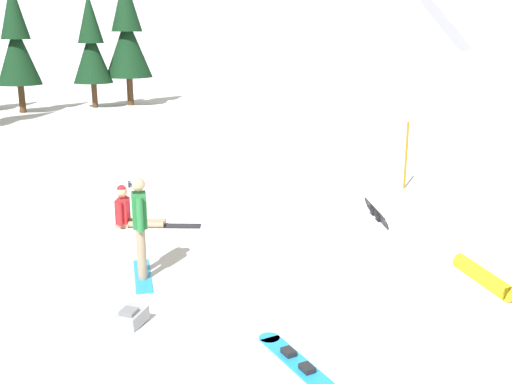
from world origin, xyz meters
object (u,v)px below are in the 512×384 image
object	(u,v)px
snowboarder_midground	(140,225)
backpack_grey	(132,317)
loose_snowboard_near_right	(375,213)
trail_marker_pole	(406,156)
pine_tree_twin	(91,46)
loose_snowboard_near_left	(482,276)
pine_tree_short	(127,35)
loose_snowboard_far_spare	(298,362)
pine_tree_young	(16,43)
snowboarder_background	(131,212)

from	to	relation	value
snowboarder_midground	backpack_grey	distance (m)	1.96
loose_snowboard_near_right	trail_marker_pole	bearing A→B (deg)	42.68
snowboarder_midground	backpack_grey	world-z (taller)	snowboarder_midground
trail_marker_pole	pine_tree_twin	bearing A→B (deg)	104.28
loose_snowboard_near_left	pine_tree_short	xyz separation A→B (m)	(-0.90, 27.56, 3.80)
backpack_grey	pine_tree_twin	bearing A→B (deg)	83.92
loose_snowboard_near_right	loose_snowboard_far_spare	bearing A→B (deg)	-131.12
pine_tree_twin	pine_tree_young	distance (m)	3.90
snowboarder_midground	loose_snowboard_near_left	world-z (taller)	snowboarder_midground
snowboarder_midground	snowboarder_background	distance (m)	2.95
snowboarder_midground	loose_snowboard_near_left	xyz separation A→B (m)	(5.28, -2.38, -0.81)
snowboarder_background	pine_tree_twin	xyz separation A→B (m)	(2.00, 21.98, 3.02)
pine_tree_short	pine_tree_young	distance (m)	5.97
loose_snowboard_far_spare	pine_tree_twin	distance (m)	28.61
snowboarder_background	pine_tree_young	bearing A→B (deg)	94.87
loose_snowboard_near_left	trail_marker_pole	bearing A→B (deg)	66.58
loose_snowboard_far_spare	loose_snowboard_near_right	xyz separation A→B (m)	(4.30, 4.93, 0.12)
pine_tree_twin	loose_snowboard_near_left	bearing A→B (deg)	-83.83
loose_snowboard_far_spare	trail_marker_pole	xyz separation A→B (m)	(6.52, 6.97, 0.88)
loose_snowboard_far_spare	backpack_grey	size ratio (longest dim) A/B	3.24
trail_marker_pole	pine_tree_twin	xyz separation A→B (m)	(-5.45, 21.43, 2.43)
trail_marker_pole	loose_snowboard_near_left	bearing A→B (deg)	-113.42
snowboarder_midground	pine_tree_short	xyz separation A→B (m)	(4.37, 25.18, 2.98)
pine_tree_short	pine_tree_young	bearing A→B (deg)	-168.27
snowboarder_midground	loose_snowboard_far_spare	xyz separation A→B (m)	(1.27, -3.56, -0.92)
snowboarder_midground	loose_snowboard_far_spare	bearing A→B (deg)	-70.36
pine_tree_twin	pine_tree_young	size ratio (longest dim) A/B	0.94
snowboarder_background	pine_tree_short	xyz separation A→B (m)	(4.03, 22.32, 3.61)
loose_snowboard_near_left	pine_tree_short	bearing A→B (deg)	91.88
backpack_grey	pine_tree_twin	world-z (taller)	pine_tree_twin
pine_tree_young	pine_tree_twin	bearing A→B (deg)	12.96
backpack_grey	pine_tree_young	world-z (taller)	pine_tree_young
pine_tree_young	snowboarder_midground	bearing A→B (deg)	-86.52
backpack_grey	pine_tree_short	size ratio (longest dim) A/B	0.08
loose_snowboard_near_right	pine_tree_twin	xyz separation A→B (m)	(-3.24, 23.47, 3.20)
loose_snowboard_far_spare	pine_tree_young	size ratio (longest dim) A/B	0.27
loose_snowboard_far_spare	loose_snowboard_near_left	bearing A→B (deg)	16.37
loose_snowboard_near_right	pine_tree_short	bearing A→B (deg)	92.88
snowboarder_midground	pine_tree_short	world-z (taller)	pine_tree_short
snowboarder_background	loose_snowboard_far_spare	world-z (taller)	snowboarder_background
loose_snowboard_near_right	pine_tree_young	xyz separation A→B (m)	(-7.03, 22.60, 3.42)
snowboarder_background	trail_marker_pole	distance (m)	7.49
loose_snowboard_far_spare	pine_tree_twin	world-z (taller)	pine_tree_twin
trail_marker_pole	backpack_grey	bearing A→B (deg)	-148.22
snowboarder_midground	pine_tree_young	size ratio (longest dim) A/B	0.27
loose_snowboard_far_spare	pine_tree_short	bearing A→B (deg)	83.84
snowboarder_background	loose_snowboard_near_left	xyz separation A→B (m)	(4.94, -5.24, -0.19)
loose_snowboard_near_left	pine_tree_young	size ratio (longest dim) A/B	0.27
loose_snowboard_near_left	pine_tree_short	distance (m)	27.84
pine_tree_twin	pine_tree_young	bearing A→B (deg)	-167.04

